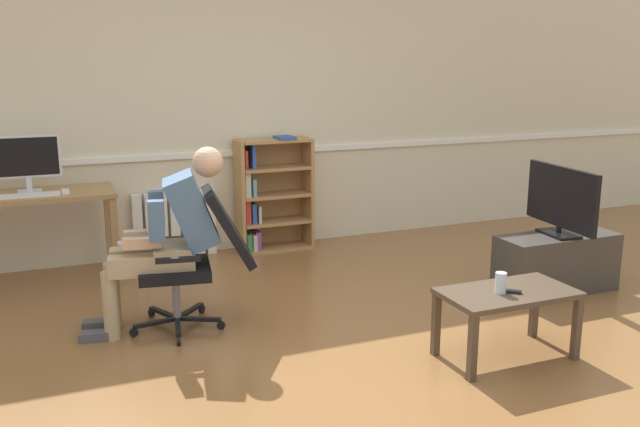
% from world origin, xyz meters
% --- Properties ---
extents(ground_plane, '(18.00, 18.00, 0.00)m').
position_xyz_m(ground_plane, '(0.00, 0.00, 0.00)').
color(ground_plane, brown).
extents(back_wall, '(12.00, 0.13, 2.70)m').
position_xyz_m(back_wall, '(0.00, 2.65, 1.35)').
color(back_wall, beige).
rests_on(back_wall, ground_plane).
extents(computer_desk, '(1.25, 0.59, 0.76)m').
position_xyz_m(computer_desk, '(-1.76, 2.15, 0.64)').
color(computer_desk, '#9E7547').
rests_on(computer_desk, ground_plane).
extents(imac_monitor, '(0.51, 0.14, 0.44)m').
position_xyz_m(imac_monitor, '(-1.77, 2.23, 1.01)').
color(imac_monitor, silver).
rests_on(imac_monitor, computer_desk).
extents(keyboard, '(0.43, 0.12, 0.02)m').
position_xyz_m(keyboard, '(-1.77, 2.01, 0.77)').
color(keyboard, white).
rests_on(keyboard, computer_desk).
extents(computer_mouse, '(0.06, 0.10, 0.03)m').
position_xyz_m(computer_mouse, '(-1.51, 2.03, 0.77)').
color(computer_mouse, white).
rests_on(computer_mouse, computer_desk).
extents(bookshelf, '(0.70, 0.29, 1.08)m').
position_xyz_m(bookshelf, '(0.29, 2.44, 0.52)').
color(bookshelf, '#AD7F4C').
rests_on(bookshelf, ground_plane).
extents(radiator, '(0.75, 0.08, 0.60)m').
position_xyz_m(radiator, '(-0.58, 2.54, 0.30)').
color(radiator, white).
rests_on(radiator, ground_plane).
extents(office_chair, '(0.88, 0.62, 0.95)m').
position_xyz_m(office_chair, '(-0.74, 0.81, 0.52)').
color(office_chair, black).
rests_on(office_chair, ground_plane).
extents(person_seated, '(0.98, 0.47, 1.23)m').
position_xyz_m(person_seated, '(-0.94, 0.84, 0.65)').
color(person_seated, tan).
rests_on(person_seated, ground_plane).
extents(tv_stand, '(0.96, 0.37, 0.45)m').
position_xyz_m(tv_stand, '(1.98, 0.45, 0.23)').
color(tv_stand, '#3D3833').
rests_on(tv_stand, ground_plane).
extents(tv_screen, '(0.23, 0.81, 0.53)m').
position_xyz_m(tv_screen, '(1.98, 0.45, 0.73)').
color(tv_screen, black).
rests_on(tv_screen, tv_stand).
extents(coffee_table, '(0.81, 0.44, 0.43)m').
position_xyz_m(coffee_table, '(0.86, -0.40, 0.37)').
color(coffee_table, '#4C3D2D').
rests_on(coffee_table, ground_plane).
extents(drinking_glass, '(0.07, 0.07, 0.13)m').
position_xyz_m(drinking_glass, '(0.79, -0.42, 0.49)').
color(drinking_glass, silver).
rests_on(drinking_glass, coffee_table).
extents(spare_remote, '(0.14, 0.12, 0.02)m').
position_xyz_m(spare_remote, '(0.83, -0.43, 0.44)').
color(spare_remote, black).
rests_on(spare_remote, coffee_table).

